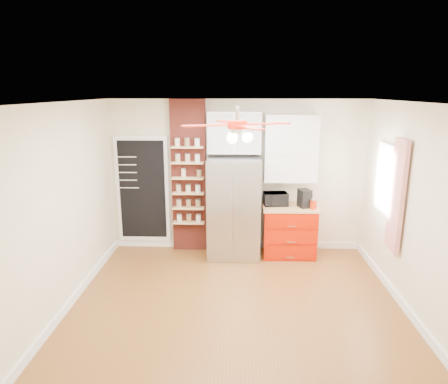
{
  "coord_description": "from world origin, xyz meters",
  "views": [
    {
      "loc": [
        -0.0,
        -4.97,
        2.84
      ],
      "look_at": [
        -0.19,
        0.9,
        1.34
      ],
      "focal_mm": 32.0,
      "sensor_mm": 36.0,
      "label": 1
    }
  ],
  "objects_px": {
    "red_cabinet": "(289,230)",
    "toaster_oven": "(275,199)",
    "coffee_maker": "(304,198)",
    "fridge": "(234,208)",
    "pantry_jar_oats": "(183,173)",
    "ceiling_fan": "(237,125)",
    "canister_left": "(313,204)"
  },
  "relations": [
    {
      "from": "red_cabinet",
      "to": "pantry_jar_oats",
      "type": "relative_size",
      "value": 6.6
    },
    {
      "from": "red_cabinet",
      "to": "pantry_jar_oats",
      "type": "distance_m",
      "value": 2.1
    },
    {
      "from": "red_cabinet",
      "to": "canister_left",
      "type": "relative_size",
      "value": 6.09
    },
    {
      "from": "ceiling_fan",
      "to": "toaster_oven",
      "type": "xyz_separation_m",
      "value": [
        0.67,
        1.72,
        -1.41
      ]
    },
    {
      "from": "ceiling_fan",
      "to": "coffee_maker",
      "type": "xyz_separation_m",
      "value": [
        1.15,
        1.62,
        -1.37
      ]
    },
    {
      "from": "coffee_maker",
      "to": "red_cabinet",
      "type": "bearing_deg",
      "value": 148.69
    },
    {
      "from": "canister_left",
      "to": "ceiling_fan",
      "type": "bearing_deg",
      "value": -130.2
    },
    {
      "from": "pantry_jar_oats",
      "to": "fridge",
      "type": "bearing_deg",
      "value": -11.56
    },
    {
      "from": "fridge",
      "to": "canister_left",
      "type": "height_order",
      "value": "fridge"
    },
    {
      "from": "fridge",
      "to": "ceiling_fan",
      "type": "xyz_separation_m",
      "value": [
        0.05,
        -1.63,
        1.55
      ]
    },
    {
      "from": "fridge",
      "to": "pantry_jar_oats",
      "type": "distance_m",
      "value": 1.06
    },
    {
      "from": "canister_left",
      "to": "red_cabinet",
      "type": "bearing_deg",
      "value": 157.47
    },
    {
      "from": "pantry_jar_oats",
      "to": "coffee_maker",
      "type": "bearing_deg",
      "value": -5.15
    },
    {
      "from": "canister_left",
      "to": "pantry_jar_oats",
      "type": "xyz_separation_m",
      "value": [
        -2.22,
        0.28,
        0.47
      ]
    },
    {
      "from": "pantry_jar_oats",
      "to": "ceiling_fan",
      "type": "bearing_deg",
      "value": -62.8
    },
    {
      "from": "red_cabinet",
      "to": "ceiling_fan",
      "type": "xyz_separation_m",
      "value": [
        -0.92,
        -1.68,
        1.97
      ]
    },
    {
      "from": "coffee_maker",
      "to": "canister_left",
      "type": "relative_size",
      "value": 2.01
    },
    {
      "from": "red_cabinet",
      "to": "ceiling_fan",
      "type": "height_order",
      "value": "ceiling_fan"
    },
    {
      "from": "fridge",
      "to": "ceiling_fan",
      "type": "height_order",
      "value": "ceiling_fan"
    },
    {
      "from": "fridge",
      "to": "coffee_maker",
      "type": "xyz_separation_m",
      "value": [
        1.2,
        -0.01,
        0.18
      ]
    },
    {
      "from": "fridge",
      "to": "ceiling_fan",
      "type": "distance_m",
      "value": 2.25
    },
    {
      "from": "fridge",
      "to": "coffee_maker",
      "type": "relative_size",
      "value": 5.65
    },
    {
      "from": "ceiling_fan",
      "to": "toaster_oven",
      "type": "relative_size",
      "value": 3.46
    },
    {
      "from": "red_cabinet",
      "to": "coffee_maker",
      "type": "xyz_separation_m",
      "value": [
        0.23,
        -0.06,
        0.6
      ]
    },
    {
      "from": "red_cabinet",
      "to": "coffee_maker",
      "type": "height_order",
      "value": "coffee_maker"
    },
    {
      "from": "toaster_oven",
      "to": "canister_left",
      "type": "height_order",
      "value": "toaster_oven"
    },
    {
      "from": "coffee_maker",
      "to": "fridge",
      "type": "bearing_deg",
      "value": 162.16
    },
    {
      "from": "coffee_maker",
      "to": "pantry_jar_oats",
      "type": "relative_size",
      "value": 2.18
    },
    {
      "from": "fridge",
      "to": "pantry_jar_oats",
      "type": "xyz_separation_m",
      "value": [
        -0.88,
        0.18,
        0.57
      ]
    },
    {
      "from": "red_cabinet",
      "to": "pantry_jar_oats",
      "type": "bearing_deg",
      "value": 175.98
    },
    {
      "from": "red_cabinet",
      "to": "toaster_oven",
      "type": "xyz_separation_m",
      "value": [
        -0.25,
        0.04,
        0.56
      ]
    },
    {
      "from": "toaster_oven",
      "to": "pantry_jar_oats",
      "type": "relative_size",
      "value": 2.84
    }
  ]
}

